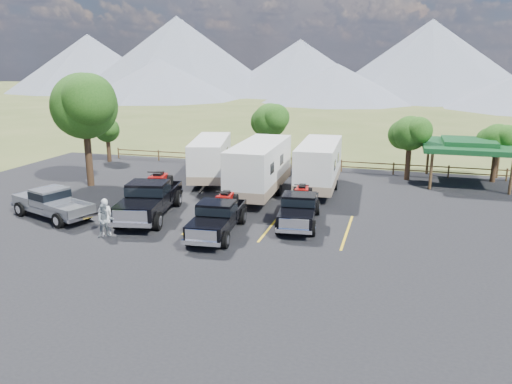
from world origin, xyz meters
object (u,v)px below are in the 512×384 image
(rig_left, at_px, (150,197))
(trailer_right, at_px, (319,166))
(pavilion, at_px, (468,145))
(person_b, at_px, (105,220))
(trailer_left, at_px, (210,159))
(rig_center, at_px, (218,216))
(rig_right, at_px, (299,207))
(pickup_silver, at_px, (52,203))
(trailer_center, at_px, (259,169))
(person_a, at_px, (105,217))
(tree_big_nw, at_px, (84,106))

(rig_left, height_order, trailer_right, trailer_right)
(pavilion, relative_size, trailer_right, 0.66)
(person_b, bearing_deg, trailer_left, 51.15)
(pavilion, bearing_deg, rig_center, -131.53)
(rig_right, height_order, pickup_silver, rig_right)
(rig_right, height_order, trailer_center, trailer_center)
(trailer_right, relative_size, person_a, 4.88)
(trailer_right, height_order, pickup_silver, trailer_right)
(person_a, bearing_deg, person_b, 92.81)
(trailer_right, bearing_deg, pickup_silver, -144.79)
(rig_center, bearing_deg, trailer_center, 84.81)
(rig_left, relative_size, person_b, 4.17)
(tree_big_nw, relative_size, rig_left, 1.10)
(trailer_left, height_order, pickup_silver, trailer_left)
(tree_big_nw, xyz_separation_m, trailer_left, (7.73, 3.59, -3.93))
(tree_big_nw, height_order, person_b, tree_big_nw)
(rig_right, bearing_deg, trailer_center, 120.54)
(pavilion, distance_m, trailer_left, 18.38)
(trailer_center, bearing_deg, rig_center, -91.86)
(trailer_center, xyz_separation_m, person_a, (-5.36, -9.47, -0.85))
(rig_center, bearing_deg, person_b, -163.24)
(pavilion, height_order, rig_left, pavilion)
(rig_left, xyz_separation_m, trailer_right, (8.18, 8.44, 0.61))
(trailer_left, bearing_deg, rig_right, -57.68)
(pavilion, relative_size, person_b, 3.62)
(person_a, bearing_deg, rig_right, -176.55)
(pavilion, distance_m, rig_left, 22.47)
(trailer_right, bearing_deg, tree_big_nw, -171.57)
(trailer_center, height_order, person_a, trailer_center)
(rig_right, bearing_deg, trailer_left, 129.96)
(rig_center, relative_size, trailer_center, 0.59)
(trailer_left, bearing_deg, trailer_right, -17.31)
(rig_center, xyz_separation_m, trailer_left, (-4.50, 10.65, 0.70))
(trailer_center, bearing_deg, trailer_left, 144.85)
(rig_left, xyz_separation_m, person_a, (-0.63, -3.53, -0.14))
(rig_right, height_order, person_a, person_a)
(rig_center, height_order, trailer_right, trailer_right)
(rig_left, bearing_deg, pickup_silver, -170.94)
(pavilion, xyz_separation_m, pickup_silver, (-23.08, -15.20, -1.87))
(person_b, bearing_deg, pickup_silver, 121.71)
(rig_right, xyz_separation_m, trailer_center, (-3.61, 4.89, 0.91))
(pavilion, relative_size, rig_center, 1.05)
(rig_left, xyz_separation_m, rig_center, (4.68, -1.69, -0.18))
(rig_left, distance_m, person_b, 3.79)
(rig_center, relative_size, person_a, 3.05)
(tree_big_nw, relative_size, person_b, 4.58)
(pickup_silver, height_order, person_a, person_a)
(pavilion, xyz_separation_m, trailer_right, (-9.82, -4.91, -1.04))
(rig_left, bearing_deg, tree_big_nw, 133.60)
(rig_left, height_order, trailer_center, trailer_center)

